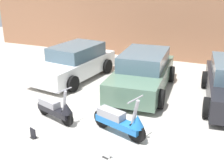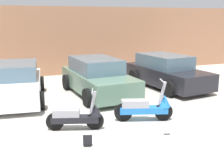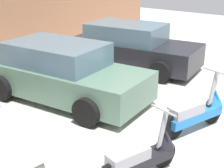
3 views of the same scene
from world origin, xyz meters
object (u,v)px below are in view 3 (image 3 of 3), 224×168
scooter_front_left (143,156)px  car_rear_right (131,47)px  car_rear_center (63,73)px  scooter_front_right (197,110)px

scooter_front_left → car_rear_right: (4.44, 3.15, 0.27)m
car_rear_center → scooter_front_right: bearing=3.0°
scooter_front_left → car_rear_center: 3.43m
scooter_front_left → scooter_front_right: size_ratio=0.91×
scooter_front_right → car_rear_right: size_ratio=0.39×
scooter_front_left → car_rear_right: 5.45m
car_rear_center → car_rear_right: (2.94, 0.08, -0.01)m
car_rear_center → car_rear_right: size_ratio=1.00×
scooter_front_left → car_rear_right: car_rear_right is taller
scooter_front_left → car_rear_center: (1.50, 3.07, 0.27)m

